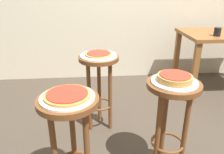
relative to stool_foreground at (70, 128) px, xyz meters
The scene contains 11 objects.
ground_plane 0.94m from the stool_foreground, 33.95° to the left, with size 6.00×6.00×0.00m, color #42382D.
stool_foreground is the anchor object (origin of this frame).
serving_plate_foreground 0.21m from the stool_foreground, ahead, with size 0.31×0.31×0.01m, color white.
pizza_foreground 0.22m from the stool_foreground, ahead, with size 0.27×0.27×0.02m.
stool_middle 0.69m from the stool_foreground, 13.28° to the left, with size 0.36×0.36×0.73m.
serving_plate_middle 0.72m from the stool_foreground, 13.28° to the left, with size 0.30×0.30×0.01m, color silver.
pizza_middle 0.73m from the stool_foreground, 13.28° to the left, with size 0.23×0.23×0.05m.
stool_leftside 0.79m from the stool_foreground, 75.47° to the left, with size 0.36×0.36×0.73m.
serving_plate_leftside 0.82m from the stool_foreground, 75.47° to the left, with size 0.33×0.33×0.01m, color white.
pizza_leftside 0.82m from the stool_foreground, 75.47° to the left, with size 0.24×0.24×0.02m.
cup_near_edge 2.05m from the stool_foreground, 39.76° to the left, with size 0.08×0.08×0.10m, color black.
Camera 1 is at (-0.49, -1.59, 1.34)m, focal length 36.35 mm.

